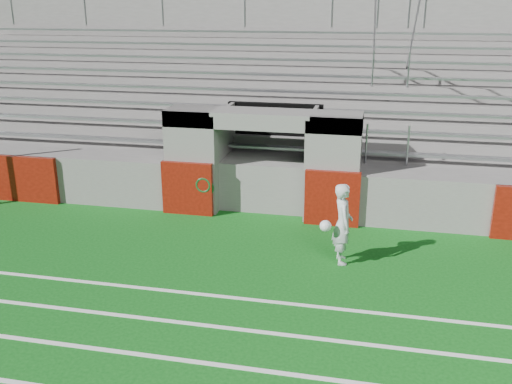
# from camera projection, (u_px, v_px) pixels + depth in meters

# --- Properties ---
(ground) EXTENTS (90.00, 90.00, 0.00)m
(ground) POSITION_uv_depth(u_px,v_px,m) (227.00, 272.00, 11.35)
(ground) COLOR #0D5013
(ground) RESTS_ON ground
(stadium_structure) EXTENTS (26.00, 8.48, 5.42)m
(stadium_structure) POSITION_uv_depth(u_px,v_px,m) (290.00, 120.00, 18.26)
(stadium_structure) COLOR slate
(stadium_structure) RESTS_ON ground
(goalkeeper_with_ball) EXTENTS (0.71, 0.73, 1.69)m
(goalkeeper_with_ball) POSITION_uv_depth(u_px,v_px,m) (342.00, 224.00, 11.52)
(goalkeeper_with_ball) COLOR silver
(goalkeeper_with_ball) RESTS_ON ground
(hose_coil) EXTENTS (0.51, 0.14, 0.55)m
(hose_coil) POSITION_uv_depth(u_px,v_px,m) (204.00, 187.00, 14.10)
(hose_coil) COLOR #0C3D10
(hose_coil) RESTS_ON ground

